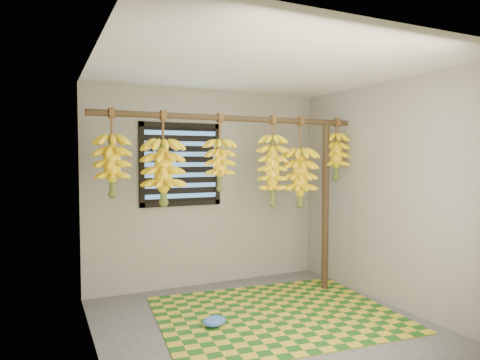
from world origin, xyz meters
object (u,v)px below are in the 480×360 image
banana_bunch_d (272,170)px  banana_bunch_a (112,165)px  plastic_bag (214,321)px  banana_bunch_c (220,164)px  banana_bunch_f (336,156)px  support_post (325,206)px  banana_bunch_e (300,177)px  woven_mat (276,314)px  banana_bunch_b (163,172)px

banana_bunch_d → banana_bunch_a: bearing=180.0°
plastic_bag → banana_bunch_c: banana_bunch_c is taller
banana_bunch_f → banana_bunch_a: bearing=180.0°
plastic_bag → banana_bunch_a: banana_bunch_a is taller
banana_bunch_c → support_post: bearing=-0.0°
banana_bunch_e → support_post: bearing=0.0°
woven_mat → banana_bunch_d: banana_bunch_d is taller
support_post → banana_bunch_d: bearing=180.0°
support_post → banana_bunch_e: banana_bunch_e is taller
support_post → banana_bunch_b: (-1.97, 0.00, 0.44)m
woven_mat → banana_bunch_e: size_ratio=2.27×
banana_bunch_c → banana_bunch_d: 0.64m
support_post → banana_bunch_a: size_ratio=2.40×
woven_mat → banana_bunch_f: (1.11, 0.49, 1.60)m
banana_bunch_a → banana_bunch_c: bearing=0.0°
plastic_bag → banana_bunch_f: banana_bunch_f is taller
plastic_bag → banana_bunch_e: 1.90m
banana_bunch_b → banana_bunch_a: bearing=180.0°
plastic_bag → support_post: bearing=17.9°
woven_mat → banana_bunch_c: 1.63m
plastic_bag → banana_bunch_d: 1.74m
banana_bunch_c → banana_bunch_f: same height
banana_bunch_d → banana_bunch_c: bearing=180.0°
support_post → banana_bunch_f: 0.62m
support_post → woven_mat: 1.46m
banana_bunch_b → banana_bunch_d: size_ratio=0.93×
woven_mat → banana_bunch_f: size_ratio=3.19×
banana_bunch_c → plastic_bag: bearing=-117.7°
support_post → banana_bunch_f: bearing=-0.0°
support_post → woven_mat: bearing=-153.0°
plastic_bag → banana_bunch_c: 1.57m
support_post → banana_bunch_b: bearing=180.0°
woven_mat → plastic_bag: (-0.69, -0.04, 0.05)m
banana_bunch_a → banana_bunch_b: (0.49, 0.00, -0.07)m
banana_bunch_b → banana_bunch_c: same height
woven_mat → banana_bunch_d: 1.54m
banana_bunch_b → banana_bunch_e: 1.61m
plastic_bag → banana_bunch_f: size_ratio=0.32×
plastic_bag → banana_bunch_e: bearing=22.5°
banana_bunch_b → banana_bunch_d: (1.24, 0.00, 0.01)m
banana_bunch_a → banana_bunch_c: size_ratio=1.03×
banana_bunch_a → banana_bunch_e: same height
banana_bunch_d → woven_mat: bearing=-114.9°
banana_bunch_c → woven_mat: bearing=-50.0°
banana_bunch_a → banana_bunch_f: 2.62m
woven_mat → banana_bunch_a: size_ratio=2.80×
plastic_bag → banana_bunch_d: (0.91, 0.53, 1.39)m
banana_bunch_c → banana_bunch_d: (0.64, -0.00, -0.07)m
banana_bunch_a → banana_bunch_b: bearing=0.0°
plastic_bag → banana_bunch_b: (-0.33, 0.53, 1.38)m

